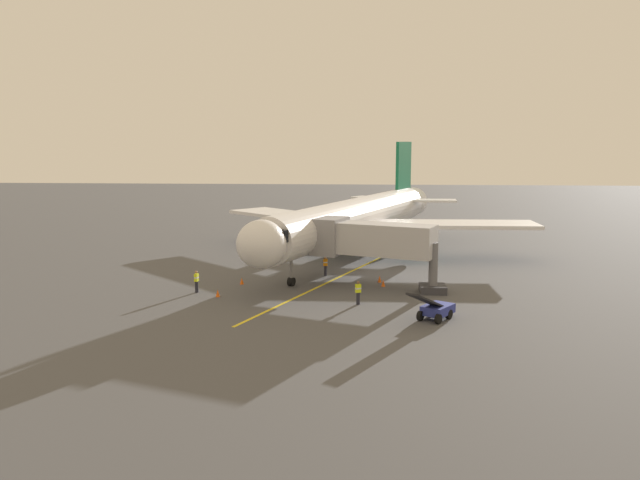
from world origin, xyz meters
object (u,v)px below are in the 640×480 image
(ground_crew_marshaller, at_px, (197,281))
(safety_cone_wing_port, at_px, (242,281))
(safety_cone_wing_starboard, at_px, (218,293))
(belt_loader_portside, at_px, (436,309))
(safety_cone_nose_right, at_px, (383,283))
(ground_crew_wing_walker, at_px, (358,292))
(jet_bridge, at_px, (365,240))
(baggage_cart_near_nose, at_px, (404,236))
(airplane, at_px, (355,219))
(ground_crew_loader, at_px, (325,266))
(safety_cone_nose_left, at_px, (380,279))

(ground_crew_marshaller, bearing_deg, safety_cone_wing_port, -132.76)
(safety_cone_wing_starboard, bearing_deg, belt_loader_portside, 161.48)
(safety_cone_nose_right, height_order, safety_cone_wing_starboard, same)
(ground_crew_marshaller, xyz_separation_m, ground_crew_wing_walker, (-12.50, 2.89, 0.00))
(jet_bridge, distance_m, baggage_cart_near_nose, 24.41)
(airplane, relative_size, safety_cone_nose_right, 70.53)
(ground_crew_marshaller, bearing_deg, jet_bridge, -166.02)
(ground_crew_wing_walker, xyz_separation_m, safety_cone_nose_right, (-1.95, -6.02, -0.61))
(airplane, relative_size, ground_crew_loader, 22.69)
(belt_loader_portside, bearing_deg, airplane, -75.75)
(safety_cone_wing_port, bearing_deg, safety_cone_nose_right, 179.80)
(ground_crew_marshaller, distance_m, safety_cone_nose_right, 14.80)
(safety_cone_nose_left, relative_size, safety_cone_wing_port, 1.00)
(safety_cone_nose_left, bearing_deg, jet_bridge, 49.80)
(jet_bridge, bearing_deg, safety_cone_nose_right, 176.32)
(safety_cone_nose_left, distance_m, safety_cone_wing_starboard, 13.64)
(ground_crew_marshaller, relative_size, belt_loader_portside, 0.38)
(jet_bridge, height_order, ground_crew_loader, jet_bridge)
(airplane, height_order, safety_cone_nose_right, airplane)
(safety_cone_nose_left, bearing_deg, belt_loader_portside, 106.94)
(jet_bridge, xyz_separation_m, ground_crew_loader, (3.41, -3.85, -2.88))
(ground_crew_loader, relative_size, belt_loader_portside, 0.38)
(baggage_cart_near_nose, height_order, safety_cone_nose_left, baggage_cart_near_nose)
(ground_crew_loader, relative_size, baggage_cart_near_nose, 0.60)
(airplane, distance_m, safety_cone_wing_starboard, 20.06)
(belt_loader_portside, distance_m, safety_cone_wing_port, 17.60)
(safety_cone_nose_left, bearing_deg, safety_cone_wing_port, 7.74)
(airplane, distance_m, safety_cone_nose_right, 13.33)
(jet_bridge, xyz_separation_m, belt_loader_portside, (-4.67, 9.76, -3.05))
(jet_bridge, relative_size, ground_crew_loader, 6.60)
(jet_bridge, relative_size, ground_crew_wing_walker, 6.60)
(airplane, xyz_separation_m, jet_bridge, (-0.97, 12.46, -0.24))
(ground_crew_loader, bearing_deg, jet_bridge, 131.53)
(safety_cone_wing_starboard, bearing_deg, ground_crew_wing_walker, 171.34)
(airplane, distance_m, ground_crew_wing_walker, 18.84)
(baggage_cart_near_nose, xyz_separation_m, safety_cone_wing_port, (14.52, 23.85, -0.38))
(ground_crew_loader, bearing_deg, belt_loader_portside, 120.69)
(belt_loader_portside, bearing_deg, baggage_cart_near_nose, -89.73)
(ground_crew_loader, bearing_deg, safety_cone_wing_starboard, 47.71)
(ground_crew_marshaller, distance_m, baggage_cart_near_nose, 32.16)
(ground_crew_wing_walker, height_order, safety_cone_wing_port, ground_crew_wing_walker)
(ground_crew_wing_walker, height_order, belt_loader_portside, belt_loader_portside)
(ground_crew_wing_walker, bearing_deg, ground_crew_marshaller, -13.04)
(ground_crew_wing_walker, distance_m, safety_cone_nose_right, 6.36)
(safety_cone_wing_port, relative_size, safety_cone_wing_starboard, 1.00)
(jet_bridge, height_order, belt_loader_portside, jet_bridge)
(ground_crew_marshaller, distance_m, belt_loader_portside, 18.79)
(ground_crew_marshaller, height_order, belt_loader_portside, belt_loader_portside)
(baggage_cart_near_nose, xyz_separation_m, safety_cone_wing_starboard, (15.52, 28.30, -0.38))
(airplane, xyz_separation_m, safety_cone_wing_port, (9.04, 12.51, -3.73))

